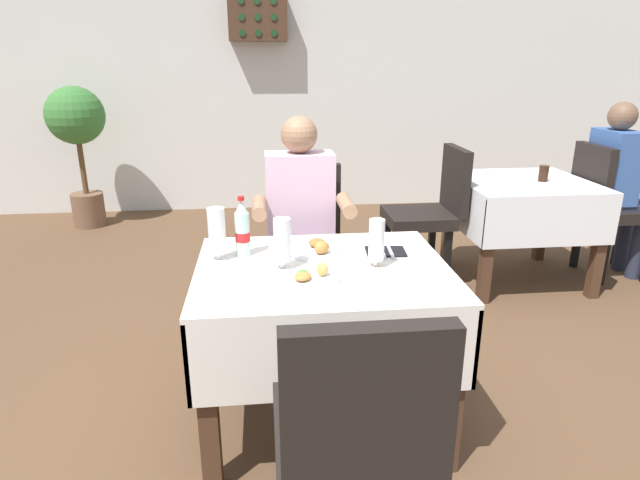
{
  "coord_description": "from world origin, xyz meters",
  "views": [
    {
      "loc": [
        -0.1,
        -1.81,
        1.53
      ],
      "look_at": [
        0.12,
        0.29,
        0.81
      ],
      "focal_mm": 29.95,
      "sensor_mm": 36.0,
      "label": 1
    }
  ],
  "objects": [
    {
      "name": "beer_glass_right",
      "position": [
        0.33,
        0.16,
        0.84
      ],
      "size": [
        0.07,
        0.07,
        0.2
      ],
      "color": "white",
      "rests_on": "main_dining_table"
    },
    {
      "name": "background_table_tumbler",
      "position": [
        1.81,
        1.61,
        0.79
      ],
      "size": [
        0.06,
        0.06,
        0.11
      ],
      "primitive_type": "cylinder",
      "color": "black",
      "rests_on": "background_dining_table"
    },
    {
      "name": "back_wall",
      "position": [
        0.0,
        3.9,
        1.39
      ],
      "size": [
        11.0,
        0.12,
        2.78
      ],
      "primitive_type": "cube",
      "color": "silver",
      "rests_on": "ground"
    },
    {
      "name": "chair_far_diner_seat",
      "position": [
        0.12,
        1.0,
        0.55
      ],
      "size": [
        0.44,
        0.5,
        0.97
      ],
      "color": "black",
      "rests_on": "ground"
    },
    {
      "name": "background_patron",
      "position": [
        2.4,
        1.65,
        0.71
      ],
      "size": [
        0.46,
        0.5,
        1.26
      ],
      "color": "#282D42",
      "rests_on": "ground"
    },
    {
      "name": "chair_near_camera_side",
      "position": [
        0.12,
        -0.61,
        0.55
      ],
      "size": [
        0.44,
        0.5,
        0.97
      ],
      "color": "black",
      "rests_on": "ground"
    },
    {
      "name": "background_chair_left",
      "position": [
        1.04,
        1.65,
        0.55
      ],
      "size": [
        0.5,
        0.44,
        0.97
      ],
      "color": "black",
      "rests_on": "ground"
    },
    {
      "name": "beer_glass_middle",
      "position": [
        -0.31,
        0.31,
        0.85
      ],
      "size": [
        0.07,
        0.07,
        0.23
      ],
      "color": "white",
      "rests_on": "main_dining_table"
    },
    {
      "name": "wall_bottle_rack",
      "position": [
        -0.11,
        3.74,
        1.9
      ],
      "size": [
        0.56,
        0.21,
        0.42
      ],
      "color": "#472D1E"
    },
    {
      "name": "cola_bottle_primary",
      "position": [
        -0.2,
        0.36,
        0.85
      ],
      "size": [
        0.06,
        0.06,
        0.26
      ],
      "color": "silver",
      "rests_on": "main_dining_table"
    },
    {
      "name": "ground_plane",
      "position": [
        0.0,
        0.0,
        0.0
      ],
      "size": [
        11.0,
        11.0,
        0.0
      ],
      "primitive_type": "plane",
      "color": "brown"
    },
    {
      "name": "napkin_cutlery_set",
      "position": [
        0.41,
        0.33,
        0.74
      ],
      "size": [
        0.18,
        0.19,
        0.01
      ],
      "color": "black",
      "rests_on": "main_dining_table"
    },
    {
      "name": "background_dining_table",
      "position": [
        1.69,
        1.65,
        0.55
      ],
      "size": [
        0.89,
        0.86,
        0.73
      ],
      "color": "white",
      "rests_on": "ground"
    },
    {
      "name": "plate_near_camera",
      "position": [
        0.06,
        0.05,
        0.75
      ],
      "size": [
        0.23,
        0.23,
        0.06
      ],
      "color": "white",
      "rests_on": "main_dining_table"
    },
    {
      "name": "main_dining_table",
      "position": [
        0.12,
        0.19,
        0.56
      ],
      "size": [
        1.03,
        0.83,
        0.73
      ],
      "color": "white",
      "rests_on": "ground"
    },
    {
      "name": "background_chair_right",
      "position": [
        2.35,
        1.65,
        0.55
      ],
      "size": [
        0.5,
        0.44,
        0.97
      ],
      "color": "black",
      "rests_on": "ground"
    },
    {
      "name": "potted_plant_corner",
      "position": [
        -1.79,
        3.35,
        0.9
      ],
      "size": [
        0.52,
        0.52,
        1.31
      ],
      "color": "brown",
      "rests_on": "ground"
    },
    {
      "name": "plate_far_diner",
      "position": [
        0.11,
        0.35,
        0.75
      ],
      "size": [
        0.23,
        0.23,
        0.07
      ],
      "color": "white",
      "rests_on": "main_dining_table"
    },
    {
      "name": "seated_diner_far",
      "position": [
        0.08,
        0.89,
        0.71
      ],
      "size": [
        0.5,
        0.46,
        1.26
      ],
      "color": "#282D42",
      "rests_on": "ground"
    },
    {
      "name": "beer_glass_left",
      "position": [
        -0.04,
        0.18,
        0.84
      ],
      "size": [
        0.07,
        0.07,
        0.21
      ],
      "color": "white",
      "rests_on": "main_dining_table"
    }
  ]
}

